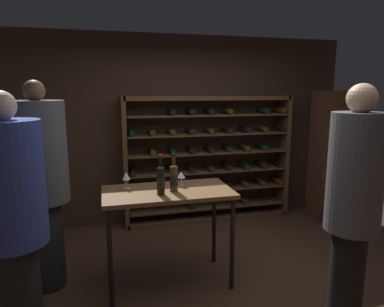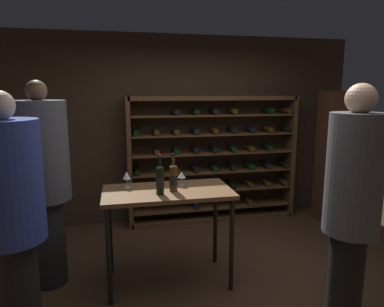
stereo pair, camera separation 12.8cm
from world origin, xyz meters
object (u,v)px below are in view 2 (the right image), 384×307
object	(u,v)px
wine_rack	(214,159)
wine_bottle_red_label	(173,177)
person_host_in_suit	(9,210)
wine_crate	(37,238)
wine_glass_stemmed_left	(127,176)
tasting_table	(168,200)
person_bystander_dark_jacket	(352,201)
wine_bottle_green_slim	(160,180)
person_bystander_red_print	(43,176)
display_cabinet	(335,157)
wine_glass_stemmed_right	(182,175)

from	to	relation	value
wine_rack	wine_bottle_red_label	distance (m)	1.83
person_host_in_suit	wine_crate	xyz separation A→B (m)	(-0.21, 1.59, -0.89)
wine_crate	wine_glass_stemmed_left	bearing A→B (deg)	-38.70
tasting_table	wine_bottle_red_label	bearing A→B (deg)	-46.58
tasting_table	wine_glass_stemmed_left	xyz separation A→B (m)	(-0.38, 0.16, 0.22)
person_bystander_dark_jacket	wine_bottle_green_slim	distance (m)	1.61
person_bystander_dark_jacket	person_bystander_red_print	bearing A→B (deg)	-100.62
wine_bottle_red_label	wine_glass_stemmed_left	size ratio (longest dim) A/B	2.23
person_bystander_dark_jacket	wine_bottle_red_label	distance (m)	1.54
display_cabinet	wine_rack	bearing A→B (deg)	167.05
display_cabinet	person_bystander_dark_jacket	bearing A→B (deg)	-122.06
display_cabinet	wine_glass_stemmed_left	xyz separation A→B (m)	(-2.99, -1.00, 0.13)
wine_bottle_red_label	wine_glass_stemmed_right	distance (m)	0.21
wine_crate	person_bystander_red_print	bearing A→B (deg)	-69.94
wine_bottle_red_label	tasting_table	bearing A→B (deg)	133.42
wine_glass_stemmed_right	wine_glass_stemmed_left	size ratio (longest dim) A/B	0.87
person_bystander_dark_jacket	wine_glass_stemmed_left	bearing A→B (deg)	-109.22
person_bystander_red_print	wine_bottle_green_slim	size ratio (longest dim) A/B	5.31
wine_crate	wine_bottle_green_slim	size ratio (longest dim) A/B	1.28
wine_crate	display_cabinet	bearing A→B (deg)	2.04
person_host_in_suit	wine_crate	distance (m)	1.84
display_cabinet	tasting_table	bearing A→B (deg)	-156.06
wine_rack	person_bystander_dark_jacket	xyz separation A→B (m)	(0.34, -2.57, 0.16)
person_bystander_red_print	wine_crate	size ratio (longest dim) A/B	4.15
wine_bottle_green_slim	wine_crate	bearing A→B (deg)	140.02
wine_bottle_green_slim	wine_glass_stemmed_right	distance (m)	0.36
person_host_in_suit	display_cabinet	bearing A→B (deg)	149.17
wine_bottle_green_slim	person_bystander_red_print	bearing A→B (deg)	161.95
display_cabinet	wine_bottle_green_slim	xyz separation A→B (m)	(-2.70, -1.29, 0.15)
tasting_table	display_cabinet	xyz separation A→B (m)	(2.61, 1.16, 0.10)
person_bystander_dark_jacket	tasting_table	bearing A→B (deg)	-112.51
wine_crate	tasting_table	bearing A→B (deg)	-35.07
person_bystander_red_print	person_bystander_dark_jacket	bearing A→B (deg)	-156.89
wine_crate	wine_bottle_green_slim	distance (m)	2.01
person_host_in_suit	wine_bottle_red_label	distance (m)	1.39
person_host_in_suit	tasting_table	bearing A→B (deg)	149.91
wine_bottle_red_label	person_bystander_dark_jacket	bearing A→B (deg)	-38.84
tasting_table	person_bystander_dark_jacket	distance (m)	1.63
person_host_in_suit	wine_bottle_red_label	xyz separation A→B (m)	(1.29, 0.52, 0.05)
wine_rack	display_cabinet	distance (m)	1.75
tasting_table	wine_bottle_green_slim	size ratio (longest dim) A/B	3.28
wine_crate	wine_glass_stemmed_right	xyz separation A→B (m)	(1.61, -0.89, 0.91)
wine_glass_stemmed_right	person_bystander_red_print	bearing A→B (deg)	175.80
person_host_in_suit	display_cabinet	size ratio (longest dim) A/B	1.00
person_bystander_dark_jacket	wine_bottle_green_slim	world-z (taller)	person_bystander_dark_jacket
wine_rack	wine_glass_stemmed_right	world-z (taller)	wine_rack
display_cabinet	wine_glass_stemmed_right	xyz separation A→B (m)	(-2.45, -1.03, 0.11)
wine_crate	wine_glass_stemmed_right	bearing A→B (deg)	-28.90
wine_bottle_green_slim	tasting_table	bearing A→B (deg)	55.47
person_host_in_suit	person_bystander_dark_jacket	distance (m)	2.52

